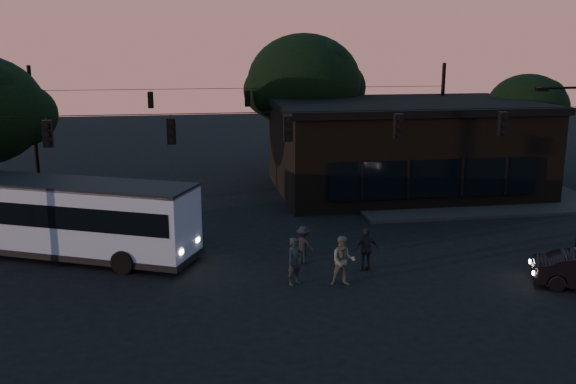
{
  "coord_description": "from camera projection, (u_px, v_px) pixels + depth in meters",
  "views": [
    {
      "loc": [
        -4.0,
        -20.63,
        8.88
      ],
      "look_at": [
        0.0,
        4.0,
        3.0
      ],
      "focal_mm": 40.0,
      "sensor_mm": 36.0,
      "label": 1
    }
  ],
  "objects": [
    {
      "name": "pedestrian_d",
      "position": [
        303.0,
        245.0,
        26.17
      ],
      "size": [
        1.15,
        1.07,
        1.56
      ],
      "primitive_type": "imported",
      "rotation": [
        0.0,
        0.0,
        2.48
      ],
      "color": "black",
      "rests_on": "ground"
    },
    {
      "name": "pedestrian_b",
      "position": [
        343.0,
        261.0,
        23.73
      ],
      "size": [
        1.0,
        0.82,
        1.89
      ],
      "primitive_type": "imported",
      "rotation": [
        0.0,
        0.0,
        -0.12
      ],
      "color": "#4F4E48",
      "rests_on": "ground"
    },
    {
      "name": "ground",
      "position": [
        306.0,
        301.0,
        22.48
      ],
      "size": [
        120.0,
        120.0,
        0.0
      ],
      "primitive_type": "plane",
      "color": "black",
      "rests_on": "ground"
    },
    {
      "name": "building",
      "position": [
        403.0,
        146.0,
        38.61
      ],
      "size": [
        15.4,
        10.41,
        5.4
      ],
      "color": "black",
      "rests_on": "ground"
    },
    {
      "name": "signal_rig_near",
      "position": [
        288.0,
        156.0,
        25.3
      ],
      "size": [
        26.24,
        0.3,
        7.5
      ],
      "color": "black",
      "rests_on": "ground"
    },
    {
      "name": "pedestrian_a",
      "position": [
        295.0,
        261.0,
        23.85
      ],
      "size": [
        0.78,
        0.72,
        1.8
      ],
      "primitive_type": "imported",
      "rotation": [
        0.0,
        0.0,
        0.6
      ],
      "color": "black",
      "rests_on": "ground"
    },
    {
      "name": "bus",
      "position": [
        63.0,
        214.0,
        26.81
      ],
      "size": [
        11.54,
        7.2,
        3.23
      ],
      "rotation": [
        0.0,
        0.0,
        -0.43
      ],
      "color": "#909AB7",
      "rests_on": "ground"
    },
    {
      "name": "tree_right",
      "position": [
        527.0,
        108.0,
        41.52
      ],
      "size": [
        5.2,
        5.2,
        6.86
      ],
      "color": "black",
      "rests_on": "ground"
    },
    {
      "name": "tree_behind",
      "position": [
        304.0,
        83.0,
        42.82
      ],
      "size": [
        7.6,
        7.6,
        9.43
      ],
      "color": "black",
      "rests_on": "ground"
    },
    {
      "name": "sidewalk_far_right",
      "position": [
        461.0,
        194.0,
        37.78
      ],
      "size": [
        14.0,
        10.0,
        0.15
      ],
      "primitive_type": "cube",
      "color": "black",
      "rests_on": "ground"
    },
    {
      "name": "pedestrian_c",
      "position": [
        366.0,
        249.0,
        25.31
      ],
      "size": [
        1.04,
        0.47,
        1.74
      ],
      "primitive_type": "imported",
      "rotation": [
        0.0,
        0.0,
        3.19
      ],
      "color": "black",
      "rests_on": "ground"
    },
    {
      "name": "signal_rig_far",
      "position": [
        248.0,
        117.0,
        40.73
      ],
      "size": [
        26.24,
        0.3,
        7.5
      ],
      "color": "black",
      "rests_on": "ground"
    }
  ]
}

